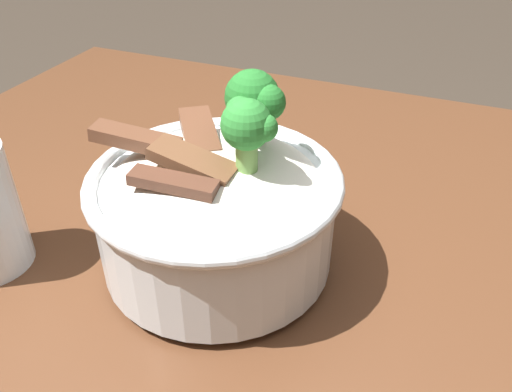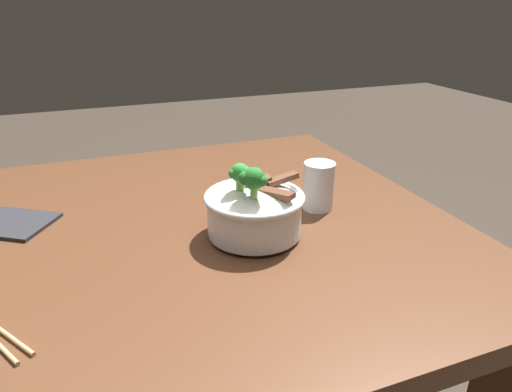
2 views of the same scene
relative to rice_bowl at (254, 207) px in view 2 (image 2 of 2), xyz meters
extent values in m
cube|color=#56331E|center=(0.15, -0.10, -0.09)|extent=(1.19, 1.07, 0.04)
cube|color=#56331E|center=(-0.37, -0.55, -0.49)|extent=(0.09, 0.09, 0.76)
cylinder|color=silver|center=(0.00, 0.00, -0.06)|extent=(0.09, 0.09, 0.01)
cylinder|color=silver|center=(0.00, 0.00, -0.02)|extent=(0.19, 0.19, 0.08)
torus|color=silver|center=(0.00, 0.00, 0.02)|extent=(0.20, 0.20, 0.01)
ellipsoid|color=white|center=(0.00, 0.00, 0.01)|extent=(0.17, 0.17, 0.06)
cube|color=brown|center=(-0.03, 0.03, 0.04)|extent=(0.06, 0.08, 0.01)
cube|color=brown|center=(-0.01, -0.02, 0.05)|extent=(0.07, 0.03, 0.02)
cube|color=brown|center=(-0.06, -0.01, 0.05)|extent=(0.07, 0.03, 0.02)
cube|color=#563323|center=(-0.01, -0.04, 0.04)|extent=(0.07, 0.02, 0.01)
cylinder|color=#7AB256|center=(0.02, 0.04, 0.05)|extent=(0.01, 0.01, 0.03)
sphere|color=#237028|center=(0.02, 0.04, 0.08)|extent=(0.04, 0.04, 0.04)
sphere|color=#237028|center=(0.03, 0.03, 0.08)|extent=(0.03, 0.03, 0.03)
sphere|color=#237028|center=(0.00, 0.05, 0.08)|extent=(0.02, 0.02, 0.02)
cylinder|color=#7AB256|center=(0.03, 0.00, 0.05)|extent=(0.02, 0.02, 0.03)
sphere|color=#2D8433|center=(0.03, 0.00, 0.08)|extent=(0.04, 0.04, 0.04)
sphere|color=#2D8433|center=(0.04, 0.00, 0.08)|extent=(0.02, 0.02, 0.02)
sphere|color=#2D8433|center=(0.02, 0.01, 0.08)|extent=(0.02, 0.02, 0.02)
cylinder|color=white|center=(-0.19, -0.07, -0.06)|extent=(0.07, 0.07, 0.00)
cylinder|color=white|center=(-0.19, -0.07, -0.01)|extent=(0.07, 0.07, 0.11)
cylinder|color=silver|center=(-0.19, -0.07, -0.04)|extent=(0.06, 0.06, 0.04)
cube|color=#28282D|center=(0.47, -0.23, -0.06)|extent=(0.21, 0.20, 0.01)
camera|label=1|loc=(0.16, -0.31, 0.24)|focal=36.97mm
camera|label=2|loc=(0.29, 0.77, 0.39)|focal=32.03mm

